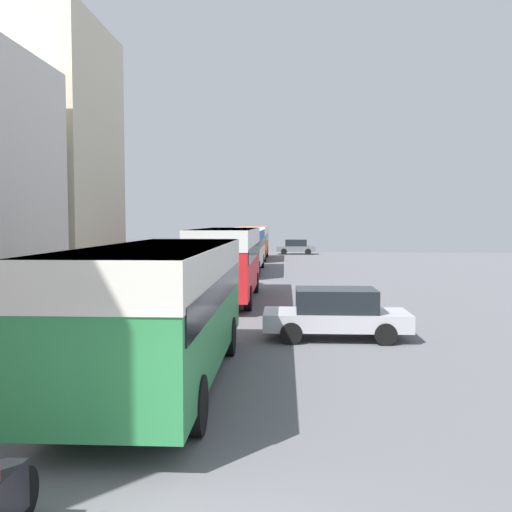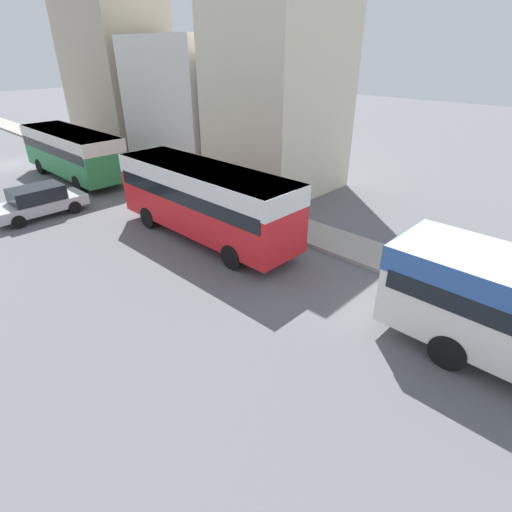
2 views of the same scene
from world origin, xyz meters
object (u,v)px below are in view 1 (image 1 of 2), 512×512
car_crossing (296,247)px  pedestrian_near_curb (211,256)px  bus_rear (253,238)px  bus_following (227,254)px  bus_lead (162,295)px  bus_third_in_line (243,245)px  car_far_curb (336,313)px

car_crossing → pedestrian_near_curb: 21.19m
bus_rear → car_crossing: bearing=64.2°
bus_following → bus_rear: bus_following is taller
bus_lead → car_crossing: bearing=85.6°
bus_following → pedestrian_near_curb: 15.83m
bus_lead → bus_third_in_line: bus_lead is taller
bus_lead → bus_third_in_line: size_ratio=0.80×
bus_third_in_line → car_crossing: (4.04, 21.38, -1.09)m
car_far_curb → bus_following: bearing=-153.0°
bus_third_in_line → pedestrian_near_curb: size_ratio=6.42×
bus_rear → car_crossing: size_ratio=2.34×
pedestrian_near_curb → bus_lead: bearing=-84.6°
bus_lead → car_crossing: 48.98m
bus_third_in_line → car_crossing: 21.78m
bus_rear → car_crossing: 9.49m
bus_third_in_line → bus_rear: size_ratio=1.19×
bus_rear → pedestrian_near_curb: bearing=-101.4°
bus_following → bus_lead: bearing=-90.2°
bus_third_in_line → pedestrian_near_curb: bus_third_in_line is taller
bus_lead → car_crossing: bus_lead is taller
bus_following → bus_third_in_line: bearing=91.3°
bus_following → bus_third_in_line: size_ratio=0.81×
bus_lead → pedestrian_near_curb: (-2.70, 28.64, -0.90)m
car_far_curb → bus_rear: bearing=-172.8°
bus_lead → bus_following: bearing=89.8°
pedestrian_near_curb → bus_following: bearing=-80.0°
bus_lead → bus_rear: 40.34m
bus_lead → car_far_curb: bearing=50.6°
car_far_curb → pedestrian_near_curb: pedestrian_near_curb is taller
bus_lead → car_crossing: (3.76, 48.82, -1.15)m
bus_third_in_line → bus_rear: (-0.06, 12.90, 0.07)m
bus_following → car_far_curb: (4.09, -8.04, -1.28)m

